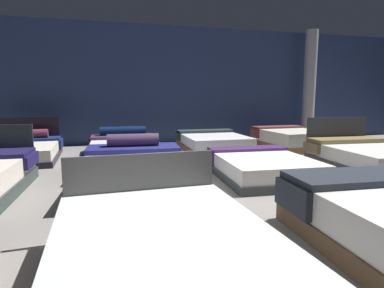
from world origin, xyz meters
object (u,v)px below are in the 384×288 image
at_px(bed_6, 262,167).
at_px(support_pillar, 309,86).
at_px(bed_8, 20,151).
at_px(bed_11, 290,139).
at_px(bed_1, 163,257).
at_px(bed_10, 213,143).
at_px(bed_5, 134,170).
at_px(bed_7, 367,158).
at_px(bed_9, 125,147).

height_order(bed_6, support_pillar, support_pillar).
relative_size(bed_8, bed_11, 1.12).
bearing_deg(bed_1, bed_10, 65.47).
bearing_deg(bed_5, bed_7, 3.31).
height_order(bed_7, bed_11, bed_7).
distance_m(bed_7, support_pillar, 4.81).
height_order(bed_6, bed_9, bed_9).
distance_m(bed_10, support_pillar, 4.36).
bearing_deg(bed_10, support_pillar, 22.16).
distance_m(bed_10, bed_11, 2.25).
xyz_separation_m(bed_5, bed_10, (2.18, 2.72, -0.04)).
height_order(bed_9, support_pillar, support_pillar).
relative_size(bed_1, bed_6, 1.02).
bearing_deg(bed_10, bed_6, -89.90).
height_order(bed_1, bed_10, bed_1).
distance_m(bed_1, bed_5, 2.71).
height_order(bed_1, bed_11, bed_1).
xyz_separation_m(bed_1, bed_7, (4.33, 2.70, 0.02)).
distance_m(bed_5, bed_6, 2.19).
xyz_separation_m(bed_1, bed_11, (4.44, 5.48, 0.02)).
relative_size(bed_5, bed_7, 1.03).
relative_size(bed_1, bed_9, 0.99).
bearing_deg(bed_6, bed_1, -125.47).
bearing_deg(bed_7, bed_5, -176.90).
relative_size(bed_8, bed_9, 1.06).
distance_m(bed_9, bed_10, 2.21).
height_order(bed_5, support_pillar, support_pillar).
height_order(bed_8, bed_9, bed_8).
distance_m(bed_7, bed_10, 3.47).
bearing_deg(bed_5, bed_10, 54.60).
bearing_deg(bed_10, bed_1, -111.96).
bearing_deg(support_pillar, bed_10, -157.84).
bearing_deg(support_pillar, bed_11, -135.96).
bearing_deg(bed_6, bed_10, 93.10).
xyz_separation_m(bed_7, support_pillar, (1.64, 4.27, 1.50)).
bearing_deg(support_pillar, bed_8, -170.10).
distance_m(bed_1, support_pillar, 9.30).
bearing_deg(bed_1, support_pillar, 46.82).
xyz_separation_m(bed_1, bed_6, (2.19, 2.76, -0.05)).
bearing_deg(bed_6, support_pillar, 51.05).
height_order(bed_5, bed_10, bed_5).
xyz_separation_m(bed_9, support_pillar, (5.99, 1.52, 1.55)).
distance_m(bed_5, bed_7, 4.33).
relative_size(bed_10, bed_11, 0.98).
bearing_deg(bed_8, bed_6, -34.51).
xyz_separation_m(bed_5, bed_6, (2.19, 0.05, -0.07)).
xyz_separation_m(bed_6, bed_10, (-0.00, 2.67, 0.04)).
relative_size(bed_1, support_pillar, 0.59).
bearing_deg(bed_11, bed_10, 178.38).
bearing_deg(bed_5, bed_1, -86.70).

